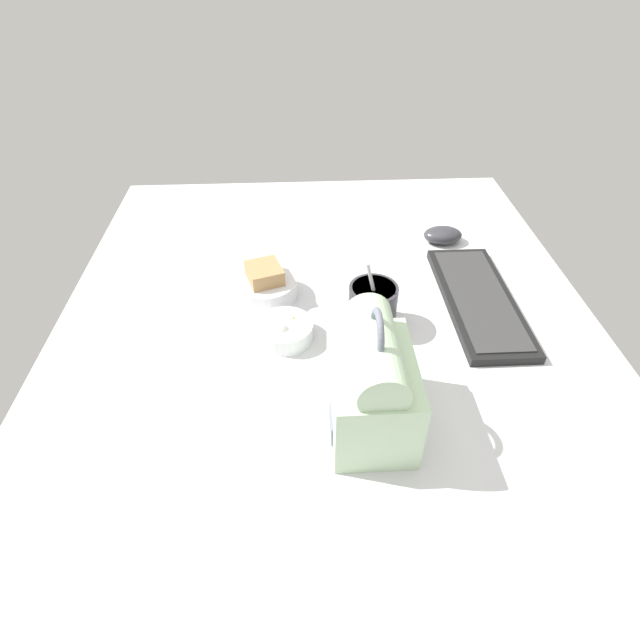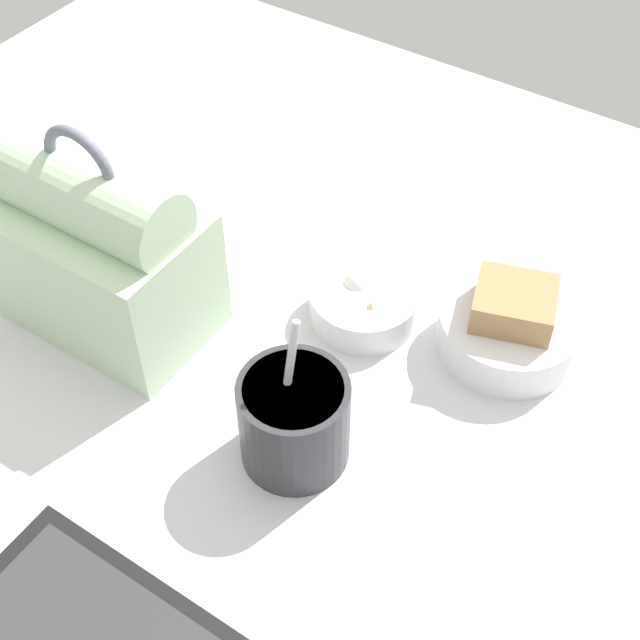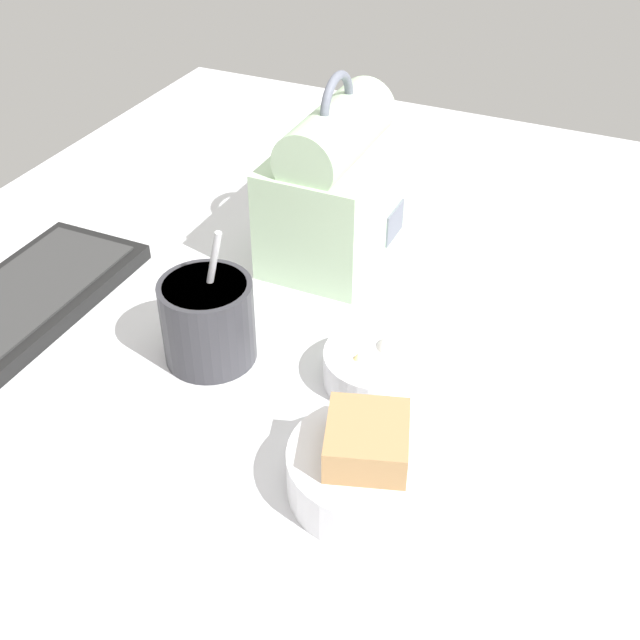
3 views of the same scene
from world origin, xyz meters
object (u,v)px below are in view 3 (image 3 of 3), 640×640
object	(u,v)px
lunch_bag	(336,187)
soup_cup	(208,319)
bento_bowl_snacks	(376,367)
bento_bowl_sandwich	(366,466)
keyboard	(1,319)

from	to	relation	value
lunch_bag	soup_cup	distance (cm)	24.90
lunch_bag	bento_bowl_snacks	xyz separation A→B (cm)	(-21.12, -13.63, -6.98)
lunch_bag	bento_bowl_sandwich	xyz separation A→B (cm)	(-34.46, -17.87, -6.07)
lunch_bag	keyboard	bearing A→B (deg)	137.52
keyboard	lunch_bag	size ratio (longest dim) A/B	1.62
keyboard	bento_bowl_sandwich	distance (cm)	45.21
soup_cup	bento_bowl_sandwich	size ratio (longest dim) A/B	1.11
lunch_bag	bento_bowl_sandwich	distance (cm)	39.29
soup_cup	bento_bowl_snacks	bearing A→B (deg)	-79.55
keyboard	bento_bowl_sandwich	world-z (taller)	bento_bowl_sandwich
keyboard	bento_bowl_sandwich	bearing A→B (deg)	-96.27
lunch_bag	bento_bowl_snacks	distance (cm)	26.09
keyboard	bento_bowl_sandwich	xyz separation A→B (cm)	(-4.94, -44.91, 1.84)
keyboard	soup_cup	xyz separation A→B (cm)	(5.24, -23.48, 3.73)
bento_bowl_snacks	lunch_bag	bearing A→B (deg)	32.85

